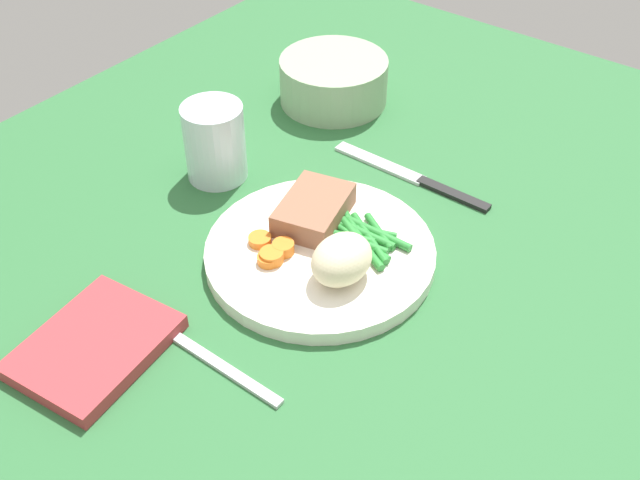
# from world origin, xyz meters

# --- Properties ---
(dining_table) EXTENTS (1.20, 0.90, 0.02)m
(dining_table) POSITION_xyz_m (0.00, 0.00, 0.01)
(dining_table) COLOR #2D6B38
(dining_table) RESTS_ON ground
(dinner_plate) EXTENTS (0.23, 0.23, 0.02)m
(dinner_plate) POSITION_xyz_m (0.01, -0.03, 0.03)
(dinner_plate) COLOR white
(dinner_plate) RESTS_ON dining_table
(meat_portion) EXTENTS (0.10, 0.08, 0.03)m
(meat_portion) POSITION_xyz_m (0.04, 0.00, 0.05)
(meat_portion) COLOR #936047
(meat_portion) RESTS_ON dinner_plate
(mashed_potatoes) EXTENTS (0.07, 0.05, 0.05)m
(mashed_potatoes) POSITION_xyz_m (-0.01, -0.07, 0.06)
(mashed_potatoes) COLOR beige
(mashed_potatoes) RESTS_ON dinner_plate
(carrot_slices) EXTENTS (0.04, 0.05, 0.01)m
(carrot_slices) POSITION_xyz_m (-0.03, -0.00, 0.04)
(carrot_slices) COLOR orange
(carrot_slices) RESTS_ON dinner_plate
(green_beans) EXTENTS (0.07, 0.11, 0.01)m
(green_beans) POSITION_xyz_m (0.05, -0.06, 0.04)
(green_beans) COLOR #2D8C38
(green_beans) RESTS_ON dinner_plate
(fork) EXTENTS (0.01, 0.17, 0.00)m
(fork) POSITION_xyz_m (-0.16, -0.03, 0.02)
(fork) COLOR silver
(fork) RESTS_ON dining_table
(knife) EXTENTS (0.02, 0.21, 0.01)m
(knife) POSITION_xyz_m (0.18, -0.04, 0.02)
(knife) COLOR black
(knife) RESTS_ON dining_table
(water_glass) EXTENTS (0.07, 0.07, 0.09)m
(water_glass) POSITION_xyz_m (0.05, 0.15, 0.06)
(water_glass) COLOR silver
(water_glass) RESTS_ON dining_table
(salad_bowl) EXTENTS (0.14, 0.14, 0.06)m
(salad_bowl) POSITION_xyz_m (0.27, 0.14, 0.05)
(salad_bowl) COLOR #99B28C
(salad_bowl) RESTS_ON dining_table
(napkin) EXTENTS (0.15, 0.12, 0.01)m
(napkin) POSITION_xyz_m (-0.21, 0.05, 0.03)
(napkin) COLOR #B2383D
(napkin) RESTS_ON dining_table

